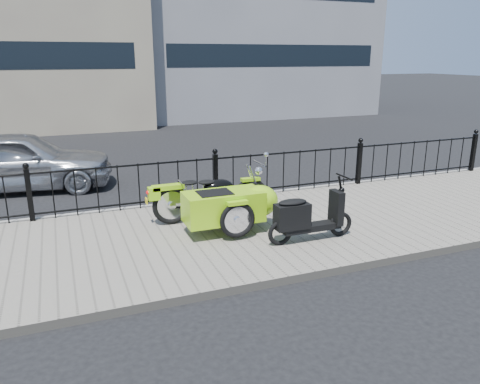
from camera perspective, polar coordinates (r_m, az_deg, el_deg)
name	(u,v)px	position (r m, az deg, el deg)	size (l,w,h in m)	color
ground	(238,225)	(8.60, -0.19, -4.09)	(120.00, 120.00, 0.00)	black
sidewalk	(249,231)	(8.14, 1.09, -4.83)	(30.00, 3.80, 0.12)	gray
curb	(214,201)	(9.86, -3.23, -1.05)	(30.00, 0.10, 0.12)	gray
iron_fence	(215,178)	(9.59, -3.01, 1.73)	(14.11, 0.11, 1.08)	black
motorcycle_sidecar	(230,203)	(7.94, -1.17, -1.30)	(2.28, 1.48, 0.98)	black
scooter	(306,218)	(7.51, 8.03, -3.10)	(1.52, 0.44, 1.03)	black
spare_tire	(251,202)	(8.40, 1.36, -1.19)	(0.70, 0.70, 0.10)	black
sedan_car	(19,161)	(11.82, -25.32, 3.47)	(1.63, 4.05, 1.38)	#ABACB2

